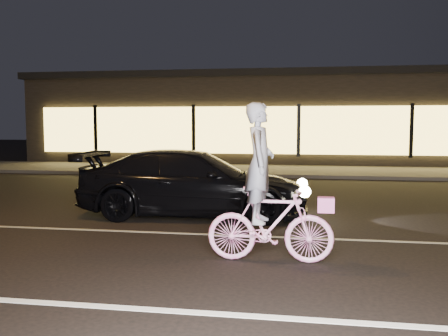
# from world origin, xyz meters

# --- Properties ---
(ground) EXTENTS (90.00, 90.00, 0.00)m
(ground) POSITION_xyz_m (0.00, 0.00, 0.00)
(ground) COLOR black
(ground) RESTS_ON ground
(lane_stripe_near) EXTENTS (60.00, 0.12, 0.01)m
(lane_stripe_near) POSITION_xyz_m (0.00, -1.50, 0.00)
(lane_stripe_near) COLOR silver
(lane_stripe_near) RESTS_ON ground
(lane_stripe_far) EXTENTS (60.00, 0.10, 0.01)m
(lane_stripe_far) POSITION_xyz_m (0.00, 2.00, 0.00)
(lane_stripe_far) COLOR gray
(lane_stripe_far) RESTS_ON ground
(sidewalk) EXTENTS (30.00, 4.00, 0.12)m
(sidewalk) POSITION_xyz_m (0.00, 13.00, 0.06)
(sidewalk) COLOR #383533
(sidewalk) RESTS_ON ground
(storefront) EXTENTS (25.40, 8.42, 4.20)m
(storefront) POSITION_xyz_m (0.00, 18.97, 2.15)
(storefront) COLOR black
(storefront) RESTS_ON ground
(cyclist) EXTENTS (1.75, 0.60, 2.20)m
(cyclist) POSITION_xyz_m (-0.15, 0.49, 0.78)
(cyclist) COLOR #FF3AAE
(cyclist) RESTS_ON ground
(sedan) EXTENTS (4.79, 2.15, 1.36)m
(sedan) POSITION_xyz_m (-1.93, 3.66, 0.68)
(sedan) COLOR black
(sedan) RESTS_ON ground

